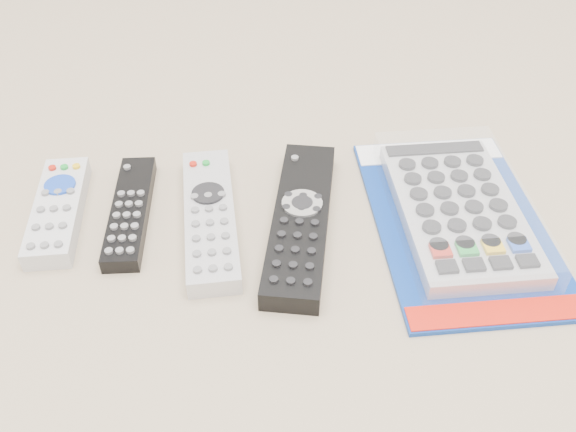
{
  "coord_description": "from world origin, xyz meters",
  "views": [
    {
      "loc": [
        -0.03,
        -0.5,
        0.48
      ],
      "look_at": [
        0.01,
        0.02,
        0.01
      ],
      "focal_mm": 40.0,
      "sensor_mm": 36.0,
      "label": 1
    }
  ],
  "objects": [
    {
      "name": "remote_small_grey",
      "position": [
        -0.24,
        0.06,
        0.01
      ],
      "size": [
        0.05,
        0.17,
        0.03
      ],
      "rotation": [
        0.0,
        0.0,
        0.02
      ],
      "color": "#BBBBBD",
      "rests_on": "ground"
    },
    {
      "name": "remote_slim_black",
      "position": [
        -0.16,
        0.05,
        0.01
      ],
      "size": [
        0.05,
        0.18,
        0.02
      ],
      "rotation": [
        0.0,
        0.0,
        -0.04
      ],
      "color": "black",
      "rests_on": "ground"
    },
    {
      "name": "remote_silver_dvd",
      "position": [
        -0.07,
        0.03,
        0.01
      ],
      "size": [
        0.06,
        0.22,
        0.02
      ],
      "rotation": [
        0.0,
        0.0,
        0.05
      ],
      "color": "#B9B9BE",
      "rests_on": "ground"
    },
    {
      "name": "remote_large_black",
      "position": [
        0.03,
        0.02,
        0.01
      ],
      "size": [
        0.11,
        0.25,
        0.03
      ],
      "rotation": [
        0.0,
        0.0,
        -0.2
      ],
      "color": "black",
      "rests_on": "ground"
    },
    {
      "name": "jumbo_remote_packaged",
      "position": [
        0.2,
        0.01,
        0.02
      ],
      "size": [
        0.19,
        0.3,
        0.04
      ],
      "rotation": [
        0.0,
        0.0,
        0.01
      ],
      "color": "navy",
      "rests_on": "ground"
    }
  ]
}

